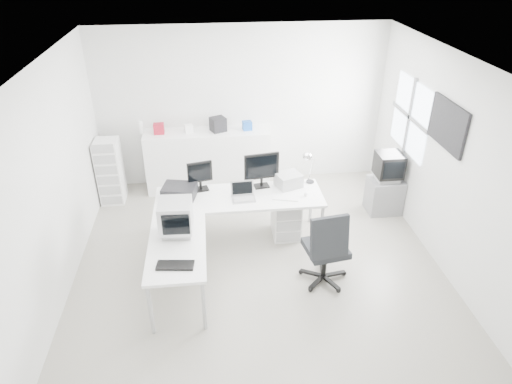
{
  "coord_description": "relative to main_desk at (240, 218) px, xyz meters",
  "views": [
    {
      "loc": [
        -0.59,
        -5.11,
        4.06
      ],
      "look_at": [
        0.0,
        0.2,
        1.0
      ],
      "focal_mm": 32.0,
      "sensor_mm": 36.0,
      "label": 1
    }
  ],
  "objects": [
    {
      "name": "clutter_bottle",
      "position": [
        -1.52,
        1.74,
        0.81
      ],
      "size": [
        0.07,
        0.07,
        0.22
      ],
      "primitive_type": "cylinder",
      "color": "white",
      "rests_on": "sideboard"
    },
    {
      "name": "back_wall",
      "position": [
        0.2,
        1.96,
        1.02
      ],
      "size": [
        5.0,
        0.02,
        2.8
      ],
      "primitive_type": "cube",
      "color": "silver",
      "rests_on": "floor"
    },
    {
      "name": "desk_lamp",
      "position": [
        1.1,
        0.3,
        0.6
      ],
      "size": [
        0.19,
        0.19,
        0.46
      ],
      "primitive_type": null,
      "rotation": [
        0.0,
        0.0,
        0.3
      ],
      "color": "silver",
      "rests_on": "main_desk"
    },
    {
      "name": "white_keyboard",
      "position": [
        0.65,
        -0.15,
        0.38
      ],
      "size": [
        0.39,
        0.21,
        0.02
      ],
      "primitive_type": "cube",
      "rotation": [
        0.0,
        0.0,
        -0.26
      ],
      "color": "white",
      "rests_on": "main_desk"
    },
    {
      "name": "black_keyboard",
      "position": [
        -0.85,
        -1.5,
        0.39
      ],
      "size": [
        0.44,
        0.22,
        0.03
      ],
      "primitive_type": "cube",
      "rotation": [
        0.0,
        0.0,
        -0.12
      ],
      "color": "black",
      "rests_on": "side_desk"
    },
    {
      "name": "clutter_box_b",
      "position": [
        -0.72,
        1.7,
        0.77
      ],
      "size": [
        0.16,
        0.14,
        0.13
      ],
      "primitive_type": "cube",
      "rotation": [
        0.0,
        0.0,
        0.24
      ],
      "color": "white",
      "rests_on": "sideboard"
    },
    {
      "name": "clutter_box_c",
      "position": [
        -0.22,
        1.7,
        0.82
      ],
      "size": [
        0.31,
        0.3,
        0.24
      ],
      "primitive_type": "cube",
      "rotation": [
        0.0,
        0.0,
        0.4
      ],
      "color": "black",
      "rests_on": "sideboard"
    },
    {
      "name": "laptop",
      "position": [
        0.05,
        -0.1,
        0.48
      ],
      "size": [
        0.33,
        0.34,
        0.21
      ],
      "primitive_type": null,
      "rotation": [
        0.0,
        0.0,
        0.06
      ],
      "color": "#B7B7BA",
      "rests_on": "main_desk"
    },
    {
      "name": "tv_cabinet",
      "position": [
        2.42,
        0.55,
        -0.08
      ],
      "size": [
        0.53,
        0.44,
        0.58
      ],
      "primitive_type": "cube",
      "color": "slate",
      "rests_on": "floor"
    },
    {
      "name": "crt_monitor",
      "position": [
        -0.85,
        -0.85,
        0.6
      ],
      "size": [
        0.41,
        0.41,
        0.46
      ],
      "primitive_type": null,
      "rotation": [
        0.0,
        0.0,
        -0.05
      ],
      "color": "#B7B7BA",
      "rests_on": "side_desk"
    },
    {
      "name": "white_mouse",
      "position": [
        0.95,
        -0.1,
        0.41
      ],
      "size": [
        0.06,
        0.06,
        0.06
      ],
      "primitive_type": "sphere",
      "color": "white",
      "rests_on": "main_desk"
    },
    {
      "name": "sideboard",
      "position": [
        -0.42,
        1.7,
        0.16
      ],
      "size": [
        2.16,
        0.54,
        1.08
      ],
      "primitive_type": "cube",
      "color": "white",
      "rests_on": "floor"
    },
    {
      "name": "floor",
      "position": [
        0.2,
        -0.54,
        -0.38
      ],
      "size": [
        5.0,
        5.0,
        0.01
      ],
      "primitive_type": "cube",
      "color": "beige",
      "rests_on": "ground"
    },
    {
      "name": "filing_cabinet",
      "position": [
        -2.08,
        1.41,
        0.17
      ],
      "size": [
        0.38,
        0.46,
        1.1
      ],
      "primitive_type": "cube",
      "color": "white",
      "rests_on": "floor"
    },
    {
      "name": "left_wall",
      "position": [
        -2.3,
        -0.54,
        1.02
      ],
      "size": [
        0.02,
        5.0,
        2.8
      ],
      "primitive_type": "cube",
      "color": "silver",
      "rests_on": "floor"
    },
    {
      "name": "inkjet_printer",
      "position": [
        -0.85,
        0.1,
        0.46
      ],
      "size": [
        0.53,
        0.45,
        0.16
      ],
      "primitive_type": "cube",
      "rotation": [
        0.0,
        0.0,
        -0.21
      ],
      "color": "black",
      "rests_on": "main_desk"
    },
    {
      "name": "clutter_box_d",
      "position": [
        0.28,
        1.7,
        0.78
      ],
      "size": [
        0.17,
        0.16,
        0.15
      ],
      "primitive_type": "cube",
      "rotation": [
        0.0,
        0.0,
        0.15
      ],
      "color": "#1850A9",
      "rests_on": "sideboard"
    },
    {
      "name": "window",
      "position": [
        2.68,
        0.66,
        1.23
      ],
      "size": [
        0.02,
        1.2,
        1.1
      ],
      "primitive_type": null,
      "color": "white",
      "rests_on": "right_wall"
    },
    {
      "name": "right_wall",
      "position": [
        2.7,
        -0.54,
        1.02
      ],
      "size": [
        0.02,
        5.0,
        2.8
      ],
      "primitive_type": "cube",
      "color": "silver",
      "rests_on": "floor"
    },
    {
      "name": "lcd_monitor_small",
      "position": [
        -0.55,
        0.25,
        0.6
      ],
      "size": [
        0.4,
        0.28,
        0.45
      ],
      "primitive_type": null,
      "rotation": [
        0.0,
        0.0,
        0.22
      ],
      "color": "black",
      "rests_on": "main_desk"
    },
    {
      "name": "drawer_pedestal",
      "position": [
        0.7,
        0.05,
        -0.08
      ],
      "size": [
        0.4,
        0.5,
        0.6
      ],
      "primitive_type": "cube",
      "color": "white",
      "rests_on": "floor"
    },
    {
      "name": "office_chair",
      "position": [
        1.03,
        -1.05,
        0.2
      ],
      "size": [
        0.75,
        0.75,
        1.14
      ],
      "primitive_type": null,
      "rotation": [
        0.0,
        0.0,
        0.15
      ],
      "color": "#232527",
      "rests_on": "floor"
    },
    {
      "name": "laser_printer",
      "position": [
        0.75,
        0.22,
        0.48
      ],
      "size": [
        0.43,
        0.4,
        0.2
      ],
      "primitive_type": "cube",
      "rotation": [
        0.0,
        0.0,
        0.34
      ],
      "color": "#A3A3A3",
      "rests_on": "main_desk"
    },
    {
      "name": "crt_tv",
      "position": [
        2.42,
        0.55,
        0.43
      ],
      "size": [
        0.5,
        0.48,
        0.45
      ],
      "primitive_type": null,
      "color": "black",
      "rests_on": "tv_cabinet"
    },
    {
      "name": "clutter_box_a",
      "position": [
        -1.22,
        1.7,
        0.79
      ],
      "size": [
        0.18,
        0.16,
        0.17
      ],
      "primitive_type": "cube",
      "rotation": [
        0.0,
        0.0,
        0.02
      ],
      "color": "maroon",
      "rests_on": "sideboard"
    },
    {
      "name": "side_desk",
      "position": [
        -0.85,
        -1.1,
        0.0
      ],
      "size": [
        0.7,
        1.4,
        0.75
      ],
      "primitive_type": null,
      "color": "white",
      "rests_on": "floor"
    },
    {
      "name": "wall_picture",
      "position": [
        2.67,
        -0.44,
        1.52
      ],
      "size": [
        0.04,
        0.9,
        0.6
      ],
      "primitive_type": null,
      "color": "black",
      "rests_on": "right_wall"
    },
    {
      "name": "lcd_monitor_large",
      "position": [
        0.35,
        0.25,
        0.65
      ],
      "size": [
        0.55,
        0.29,
        0.54
      ],
      "primitive_type": null,
      "rotation": [
        0.0,
        0.0,
        0.16
      ],
      "color": "black",
      "rests_on": "main_desk"
    },
    {
      "name": "ceiling",
      "position": [
        0.2,
        -0.54,
        2.42
      ],
      "size": [
        5.0,
        5.0,
        0.01
      ],
      "primitive_type": "cube",
      "color": "white",
      "rests_on": "back_wall"
    },
    {
      "name": "main_desk",
      "position": [
        0.0,
        0.0,
        0.0
      ],
      "size": [
        2.4,
        0.8,
        0.75
      ],
      "primitive_type": null,
      "color": "white",
      "rests_on": "floor"
    }
  ]
}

